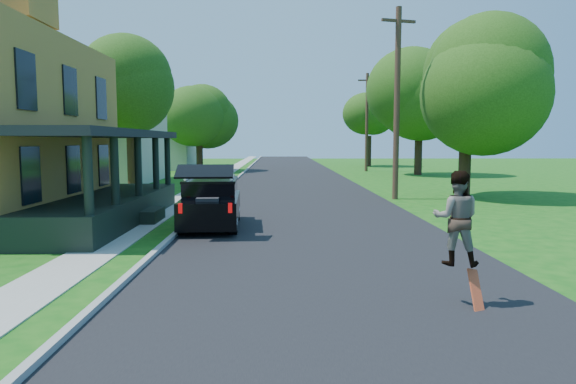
{
  "coord_description": "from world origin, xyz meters",
  "views": [
    {
      "loc": [
        -1.06,
        -11.42,
        2.75
      ],
      "look_at": [
        -0.79,
        3.0,
        1.31
      ],
      "focal_mm": 32.0,
      "sensor_mm": 36.0,
      "label": 1
    }
  ],
  "objects_px": {
    "utility_pole_near": "(397,101)",
    "black_suv": "(211,203)",
    "skateboarder": "(456,218)",
    "tree_right_near": "(467,79)"
  },
  "relations": [
    {
      "from": "black_suv",
      "to": "skateboarder",
      "type": "bearing_deg",
      "value": -59.66
    },
    {
      "from": "tree_right_near",
      "to": "utility_pole_near",
      "type": "relative_size",
      "value": 0.99
    },
    {
      "from": "utility_pole_near",
      "to": "black_suv",
      "type": "bearing_deg",
      "value": -148.71
    },
    {
      "from": "black_suv",
      "to": "tree_right_near",
      "type": "height_order",
      "value": "tree_right_near"
    },
    {
      "from": "utility_pole_near",
      "to": "skateboarder",
      "type": "bearing_deg",
      "value": -113.83
    },
    {
      "from": "black_suv",
      "to": "skateboarder",
      "type": "xyz_separation_m",
      "value": [
        5.12,
        -7.82,
        0.67
      ]
    },
    {
      "from": "black_suv",
      "to": "tree_right_near",
      "type": "distance_m",
      "value": 15.28
    },
    {
      "from": "skateboarder",
      "to": "tree_right_near",
      "type": "height_order",
      "value": "tree_right_near"
    },
    {
      "from": "tree_right_near",
      "to": "skateboarder",
      "type": "bearing_deg",
      "value": -110.3
    },
    {
      "from": "skateboarder",
      "to": "utility_pole_near",
      "type": "bearing_deg",
      "value": -83.61
    }
  ]
}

